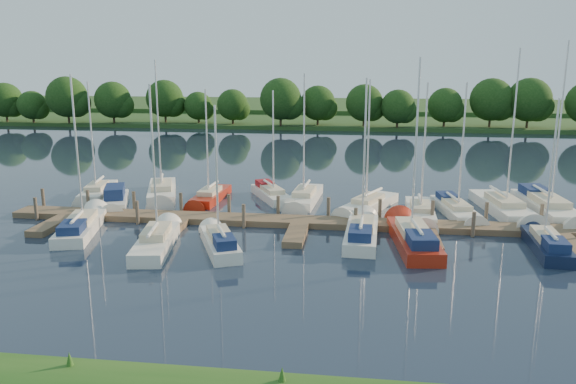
# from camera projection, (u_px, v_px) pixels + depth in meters

# --- Properties ---
(ground) EXTENTS (260.00, 260.00, 0.00)m
(ground) POSITION_uv_depth(u_px,v_px,m) (285.00, 267.00, 29.53)
(ground) COLOR #1A2134
(ground) RESTS_ON ground
(dock) EXTENTS (40.00, 6.00, 0.40)m
(dock) POSITION_uv_depth(u_px,v_px,m) (300.00, 225.00, 36.54)
(dock) COLOR brown
(dock) RESTS_ON ground
(mooring_pilings) EXTENTS (38.24, 2.84, 2.00)m
(mooring_pilings) POSITION_uv_depth(u_px,v_px,m) (302.00, 214.00, 37.54)
(mooring_pilings) COLOR #473D33
(mooring_pilings) RESTS_ON ground
(far_shore) EXTENTS (180.00, 30.00, 0.60)m
(far_shore) POSITION_uv_depth(u_px,v_px,m) (341.00, 120.00, 101.89)
(far_shore) COLOR #234119
(far_shore) RESTS_ON ground
(distant_hill) EXTENTS (220.00, 40.00, 1.40)m
(distant_hill) POSITION_uv_depth(u_px,v_px,m) (345.00, 107.00, 125.95)
(distant_hill) COLOR #2E5324
(distant_hill) RESTS_ON ground
(treeline) EXTENTS (146.35, 9.58, 8.29)m
(treeline) POSITION_uv_depth(u_px,v_px,m) (336.00, 104.00, 88.47)
(treeline) COLOR #38281C
(treeline) RESTS_ON ground
(sailboat_n_0) EXTENTS (2.95, 7.43, 9.48)m
(sailboat_n_0) POSITION_uv_depth(u_px,v_px,m) (97.00, 194.00, 44.78)
(sailboat_n_0) COLOR silver
(sailboat_n_0) RESTS_ON ground
(motorboat) EXTENTS (3.32, 5.93, 1.91)m
(motorboat) POSITION_uv_depth(u_px,v_px,m) (115.00, 202.00, 41.81)
(motorboat) COLOR silver
(motorboat) RESTS_ON ground
(sailboat_n_2) EXTENTS (4.27, 8.73, 11.13)m
(sailboat_n_2) POSITION_uv_depth(u_px,v_px,m) (162.00, 193.00, 44.86)
(sailboat_n_2) COLOR silver
(sailboat_n_2) RESTS_ON ground
(sailboat_n_3) EXTENTS (1.92, 6.97, 8.94)m
(sailboat_n_3) POSITION_uv_depth(u_px,v_px,m) (210.00, 198.00, 43.43)
(sailboat_n_3) COLOR #A0200E
(sailboat_n_3) RESTS_ON ground
(sailboat_n_4) EXTENTS (4.24, 6.60, 8.82)m
(sailboat_n_4) POSITION_uv_depth(u_px,v_px,m) (272.00, 196.00, 43.99)
(sailboat_n_4) COLOR silver
(sailboat_n_4) RESTS_ON ground
(sailboat_n_5) EXTENTS (2.32, 7.94, 10.13)m
(sailboat_n_5) POSITION_uv_depth(u_px,v_px,m) (304.00, 199.00, 42.95)
(sailboat_n_5) COLOR silver
(sailboat_n_5) RESTS_ON ground
(sailboat_n_6) EXTENTS (4.50, 7.43, 9.74)m
(sailboat_n_6) POSITION_uv_depth(u_px,v_px,m) (367.00, 206.00, 40.86)
(sailboat_n_6) COLOR silver
(sailboat_n_6) RESTS_ON ground
(sailboat_n_7) EXTENTS (1.99, 7.55, 9.56)m
(sailboat_n_7) POSITION_uv_depth(u_px,v_px,m) (420.00, 214.00, 38.95)
(sailboat_n_7) COLOR silver
(sailboat_n_7) RESTS_ON ground
(sailboat_n_8) EXTENTS (2.81, 7.62, 9.55)m
(sailboat_n_8) POSITION_uv_depth(u_px,v_px,m) (456.00, 211.00, 39.59)
(sailboat_n_8) COLOR silver
(sailboat_n_8) RESTS_ON ground
(sailboat_n_9) EXTENTS (3.30, 9.47, 11.89)m
(sailboat_n_9) POSITION_uv_depth(u_px,v_px,m) (504.00, 210.00, 39.97)
(sailboat_n_9) COLOR silver
(sailboat_n_9) RESTS_ON ground
(sailboat_n_10) EXTENTS (2.98, 9.81, 12.39)m
(sailboat_n_10) POSITION_uv_depth(u_px,v_px,m) (548.00, 209.00, 39.97)
(sailboat_n_10) COLOR silver
(sailboat_n_10) RESTS_ON ground
(sailboat_s_0) EXTENTS (3.46, 8.06, 10.21)m
(sailboat_s_0) POSITION_uv_depth(u_px,v_px,m) (82.00, 227.00, 35.64)
(sailboat_s_0) COLOR silver
(sailboat_s_0) RESTS_ON ground
(sailboat_s_1) EXTENTS (2.78, 7.60, 9.82)m
(sailboat_s_1) POSITION_uv_depth(u_px,v_px,m) (157.00, 243.00, 32.61)
(sailboat_s_1) COLOR silver
(sailboat_s_1) RESTS_ON ground
(sailboat_s_2) EXTENTS (3.66, 6.45, 8.65)m
(sailboat_s_2) POSITION_uv_depth(u_px,v_px,m) (220.00, 244.00, 32.27)
(sailboat_s_2) COLOR silver
(sailboat_s_2) RESTS_ON ground
(sailboat_s_3) EXTENTS (2.13, 7.81, 10.08)m
(sailboat_s_3) POSITION_uv_depth(u_px,v_px,m) (362.00, 234.00, 34.16)
(sailboat_s_3) COLOR silver
(sailboat_s_3) RESTS_ON ground
(sailboat_s_4) EXTENTS (2.83, 8.84, 11.28)m
(sailboat_s_4) POSITION_uv_depth(u_px,v_px,m) (413.00, 239.00, 33.12)
(sailboat_s_4) COLOR #A0200E
(sailboat_s_4) RESTS_ON ground
(sailboat_s_5) EXTENTS (1.92, 6.93, 9.01)m
(sailboat_s_5) POSITION_uv_depth(u_px,v_px,m) (546.00, 245.00, 32.09)
(sailboat_s_5) COLOR #0F1833
(sailboat_s_5) RESTS_ON ground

